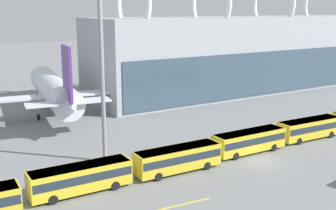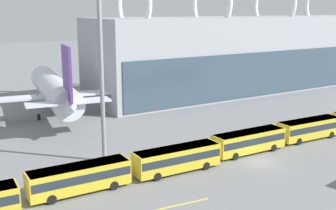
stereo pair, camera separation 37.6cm
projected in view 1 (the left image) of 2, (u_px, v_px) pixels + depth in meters
ground_plane at (263, 162)px, 54.23m from camera, size 440.00×440.00×0.00m
terminal_building at (297, 48)px, 111.78m from camera, size 114.80×19.25×27.53m
airliner_at_gate_near at (54, 90)px, 75.78m from camera, size 37.54×36.04×14.07m
airliner_at_gate_far at (248, 63)px, 112.41m from camera, size 34.65×33.53×14.70m
shuttle_bus_1 at (81, 177)px, 44.91m from camera, size 11.06×2.99×3.04m
shuttle_bus_2 at (178, 158)px, 50.74m from camera, size 11.09×3.11×3.04m
shuttle_bus_3 at (249, 140)px, 57.50m from camera, size 11.06×2.97×3.04m
shuttle_bus_4 at (309, 127)px, 63.67m from camera, size 11.13×3.28×3.04m
lane_stripe_2 at (247, 148)px, 59.95m from camera, size 7.65×3.04×0.01m
lane_stripe_3 at (283, 144)px, 61.62m from camera, size 7.17×2.28×0.01m
lane_stripe_4 at (160, 210)px, 41.39m from camera, size 11.49×1.40×0.01m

